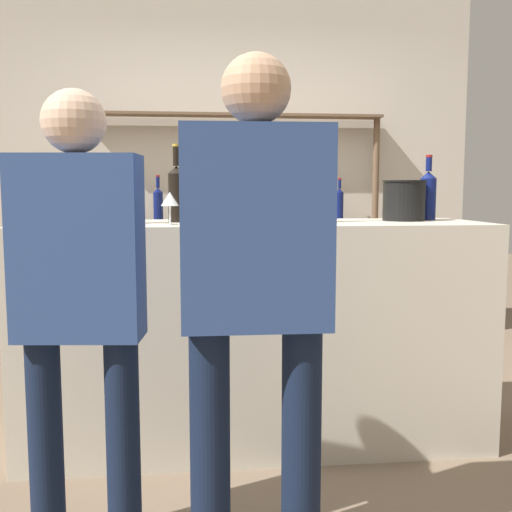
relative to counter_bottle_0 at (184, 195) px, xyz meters
The scene contains 16 objects.
ground_plane 1.27m from the counter_bottle_0, 24.91° to the right, with size 16.00×16.00×0.00m, color #7A6651.
bar_counter 0.77m from the counter_bottle_0, 24.91° to the right, with size 2.20×0.65×1.08m, color beige.
back_wall 1.81m from the counter_bottle_0, 79.09° to the left, with size 3.80×0.12×2.80m, color beige.
back_shelf 1.62m from the counter_bottle_0, 78.28° to the left, with size 2.30×0.18×1.80m.
counter_bottle_0 is the anchor object (origin of this frame).
counter_bottle_1 0.69m from the counter_bottle_0, 14.44° to the right, with size 0.09×0.09×0.37m.
counter_bottle_2 0.10m from the counter_bottle_0, 110.59° to the right, with size 0.08×0.08×0.37m.
counter_bottle_3 1.24m from the counter_bottle_0, ahead, with size 0.08×0.08×0.33m.
counter_bottle_4 0.48m from the counter_bottle_0, 20.66° to the right, with size 0.08×0.08×0.35m.
counter_bottle_5 0.16m from the counter_bottle_0, 17.60° to the left, with size 0.08×0.08×0.37m.
wine_glass 0.33m from the counter_bottle_0, 100.48° to the right, with size 0.08×0.08×0.15m.
ice_bucket 1.10m from the counter_bottle_0, ahead, with size 0.22×0.22×0.20m.
cork_jar 0.32m from the counter_bottle_0, 142.59° to the right, with size 0.11×0.11×0.15m.
customer_left 1.12m from the counter_bottle_0, 107.65° to the right, with size 0.42×0.22×1.55m.
customer_center 1.19m from the counter_bottle_0, 78.30° to the right, with size 0.47×0.22×1.65m.
server_behind_counter 0.98m from the counter_bottle_0, 53.94° to the left, with size 0.42×0.22×1.58m.
Camera 1 is at (-0.30, -2.84, 1.24)m, focal length 42.00 mm.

